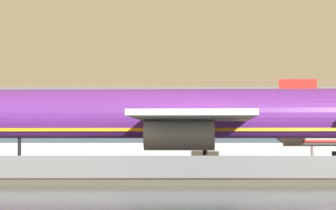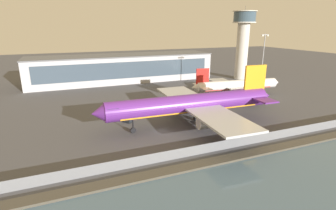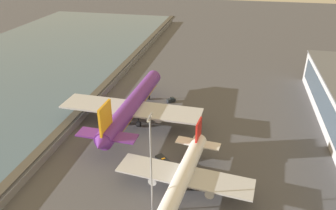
{
  "view_description": "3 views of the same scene",
  "coord_description": "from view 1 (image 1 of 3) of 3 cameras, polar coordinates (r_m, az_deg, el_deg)",
  "views": [
    {
      "loc": [
        9.81,
        -85.58,
        3.6
      ],
      "look_at": [
        8.64,
        1.19,
        7.54
      ],
      "focal_mm": 85.0,
      "sensor_mm": 36.0,
      "label": 1
    },
    {
      "loc": [
        -23.76,
        -62.93,
        27.76
      ],
      "look_at": [
        6.62,
        12.1,
        3.42
      ],
      "focal_mm": 28.0,
      "sensor_mm": 36.0,
      "label": 2
    },
    {
      "loc": [
        102.4,
        33.26,
        55.54
      ],
      "look_at": [
        1.5,
        11.37,
        3.15
      ],
      "focal_mm": 35.0,
      "sensor_mm": 36.0,
      "label": 3
    }
  ],
  "objects": [
    {
      "name": "cargo_jet_purple",
      "position": [
        86.75,
        0.92,
        -0.77
      ],
      "size": [
        55.27,
        47.08,
        16.67
      ],
      "color": "#602889",
      "rests_on": "ground"
    },
    {
      "name": "shoreline_seawall",
      "position": [
        65.9,
        -7.83,
        -5.49
      ],
      "size": [
        320.0,
        3.0,
        0.5
      ],
      "color": "#474238",
      "rests_on": "ground"
    },
    {
      "name": "terminal_building",
      "position": [
        158.71,
        -0.65,
        -1.41
      ],
      "size": [
        93.86,
        21.04,
        13.72
      ],
      "color": "#B2B2B7",
      "rests_on": "ground"
    },
    {
      "name": "perimeter_fence",
      "position": [
        70.31,
        -7.27,
        -4.57
      ],
      "size": [
        280.0,
        0.1,
        2.32
      ],
      "color": "slate",
      "rests_on": "ground"
    },
    {
      "name": "ground_plane",
      "position": [
        86.22,
        -5.78,
        -4.98
      ],
      "size": [
        500.0,
        500.0,
        0.0
      ],
      "primitive_type": "plane",
      "color": "#4C4C51"
    },
    {
      "name": "baggage_tug",
      "position": [
        97.86,
        -9.39,
        -4.2
      ],
      "size": [
        3.22,
        3.51,
        1.8
      ],
      "color": "#1E2328",
      "rests_on": "ground"
    }
  ]
}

